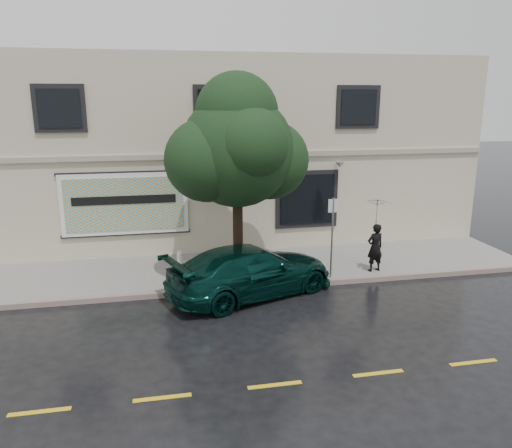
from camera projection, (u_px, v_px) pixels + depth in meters
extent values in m
plane|color=black|center=(244.00, 313.00, 13.22)|extent=(90.00, 90.00, 0.00)
cube|color=gray|center=(227.00, 270.00, 16.29)|extent=(20.00, 3.50, 0.15)
cube|color=slate|center=(235.00, 289.00, 14.63)|extent=(20.00, 0.18, 0.16)
cube|color=gold|center=(275.00, 385.00, 9.90)|extent=(19.00, 0.12, 0.01)
cube|color=#B9AD95|center=(206.00, 147.00, 20.90)|extent=(20.00, 8.00, 7.00)
cube|color=#9E9984|center=(218.00, 156.00, 17.04)|extent=(20.00, 0.12, 0.18)
cube|color=black|center=(307.00, 199.00, 18.06)|extent=(2.30, 0.10, 2.10)
cube|color=black|center=(307.00, 200.00, 18.00)|extent=(2.00, 0.05, 1.80)
cube|color=black|center=(59.00, 108.00, 15.63)|extent=(1.30, 0.05, 1.20)
cube|color=black|center=(218.00, 108.00, 16.59)|extent=(1.30, 0.05, 1.20)
cube|color=black|center=(359.00, 107.00, 17.54)|extent=(1.30, 0.05, 1.20)
cube|color=white|center=(125.00, 204.00, 16.78)|extent=(4.20, 0.06, 2.10)
cube|color=#F89F37|center=(125.00, 204.00, 16.75)|extent=(3.90, 0.04, 1.80)
cube|color=black|center=(127.00, 234.00, 17.07)|extent=(4.30, 0.10, 0.10)
cube|color=black|center=(123.00, 173.00, 16.55)|extent=(4.30, 0.10, 0.10)
cube|color=black|center=(124.00, 200.00, 16.68)|extent=(3.40, 0.02, 0.28)
imported|color=black|center=(251.00, 271.00, 14.26)|extent=(5.41, 3.81, 1.44)
imported|color=black|center=(375.00, 248.00, 15.77)|extent=(0.62, 0.47, 1.55)
imported|color=black|center=(377.00, 213.00, 15.49)|extent=(1.09, 1.09, 0.68)
cylinder|color=black|center=(238.00, 235.00, 14.97)|extent=(0.30, 0.30, 2.76)
sphere|color=black|center=(237.00, 150.00, 14.35)|extent=(3.28, 3.28, 3.28)
cylinder|color=silver|center=(181.00, 272.00, 15.74)|extent=(0.28, 0.28, 0.08)
cylinder|color=silver|center=(180.00, 263.00, 15.67)|extent=(0.21, 0.21, 0.52)
sphere|color=silver|center=(180.00, 254.00, 15.59)|extent=(0.21, 0.21, 0.21)
cylinder|color=silver|center=(180.00, 262.00, 15.66)|extent=(0.30, 0.09, 0.09)
cylinder|color=gray|center=(332.00, 238.00, 15.06)|extent=(0.05, 0.05, 2.50)
cube|color=silver|center=(333.00, 206.00, 14.81)|extent=(0.31, 0.02, 0.40)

